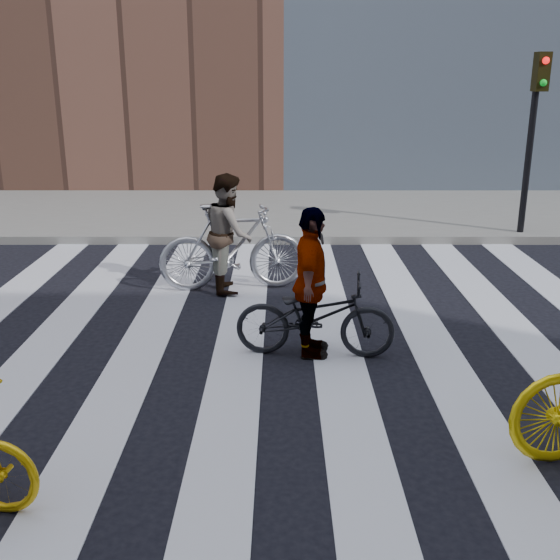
{
  "coord_description": "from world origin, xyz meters",
  "views": [
    {
      "loc": [
        -0.08,
        -6.53,
        2.94
      ],
      "look_at": [
        -0.09,
        0.3,
        0.8
      ],
      "focal_mm": 42.0,
      "sensor_mm": 36.0,
      "label": 1
    }
  ],
  "objects_px": {
    "traffic_signal": "(535,115)",
    "rider_mid": "(229,233)",
    "bike_dark_rear": "(315,316)",
    "rider_rear": "(311,283)",
    "bike_silver_mid": "(233,247)"
  },
  "relations": [
    {
      "from": "traffic_signal",
      "to": "rider_mid",
      "type": "xyz_separation_m",
      "value": [
        -5.21,
        -2.91,
        -1.45
      ]
    },
    {
      "from": "bike_dark_rear",
      "to": "rider_rear",
      "type": "relative_size",
      "value": 1.04
    },
    {
      "from": "rider_rear",
      "to": "bike_dark_rear",
      "type": "bearing_deg",
      "value": -84.76
    },
    {
      "from": "traffic_signal",
      "to": "rider_rear",
      "type": "bearing_deg",
      "value": -128.54
    },
    {
      "from": "bike_silver_mid",
      "to": "rider_mid",
      "type": "xyz_separation_m",
      "value": [
        -0.05,
        0.0,
        0.21
      ]
    },
    {
      "from": "rider_rear",
      "to": "traffic_signal",
      "type": "bearing_deg",
      "value": -33.3
    },
    {
      "from": "bike_dark_rear",
      "to": "rider_mid",
      "type": "relative_size",
      "value": 1.03
    },
    {
      "from": "bike_silver_mid",
      "to": "bike_dark_rear",
      "type": "distance_m",
      "value": 2.54
    },
    {
      "from": "bike_silver_mid",
      "to": "rider_rear",
      "type": "height_order",
      "value": "rider_rear"
    },
    {
      "from": "bike_silver_mid",
      "to": "rider_mid",
      "type": "height_order",
      "value": "rider_mid"
    },
    {
      "from": "bike_silver_mid",
      "to": "bike_dark_rear",
      "type": "relative_size",
      "value": 1.21
    },
    {
      "from": "rider_mid",
      "to": "rider_rear",
      "type": "relative_size",
      "value": 1.01
    },
    {
      "from": "bike_dark_rear",
      "to": "rider_mid",
      "type": "distance_m",
      "value": 2.59
    },
    {
      "from": "bike_dark_rear",
      "to": "rider_mid",
      "type": "bearing_deg",
      "value": 30.63
    },
    {
      "from": "traffic_signal",
      "to": "rider_mid",
      "type": "bearing_deg",
      "value": -150.8
    }
  ]
}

